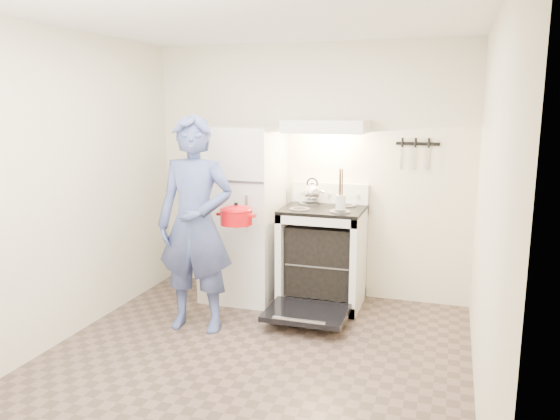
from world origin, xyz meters
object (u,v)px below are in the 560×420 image
at_px(refrigerator, 243,214).
at_px(stove_body, 323,258).
at_px(dutch_oven, 236,217).
at_px(tea_kettle, 312,191).
at_px(person, 195,225).

bearing_deg(refrigerator, stove_body, 1.77).
relative_size(refrigerator, dutch_oven, 4.89).
bearing_deg(tea_kettle, person, -125.14).
distance_m(refrigerator, tea_kettle, 0.72).
height_order(refrigerator, stove_body, refrigerator).
bearing_deg(person, stove_body, 40.38).
height_order(refrigerator, person, person).
bearing_deg(refrigerator, tea_kettle, 15.55).
bearing_deg(tea_kettle, refrigerator, -164.45).
distance_m(refrigerator, dutch_oven, 0.69).
bearing_deg(stove_body, refrigerator, -178.23).
bearing_deg(dutch_oven, refrigerator, 106.87).
bearing_deg(dutch_oven, stove_body, 47.82).
xyz_separation_m(person, dutch_oven, (0.28, 0.22, 0.04)).
bearing_deg(stove_body, person, -134.96).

